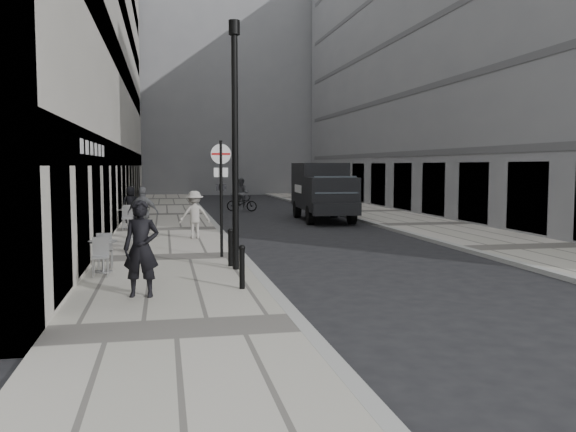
% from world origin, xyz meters
% --- Properties ---
extents(ground, '(120.00, 120.00, 0.00)m').
position_xyz_m(ground, '(0.00, 0.00, 0.00)').
color(ground, black).
rests_on(ground, ground).
extents(sidewalk, '(4.00, 60.00, 0.12)m').
position_xyz_m(sidewalk, '(-2.00, 18.00, 0.06)').
color(sidewalk, '#A59D95').
rests_on(sidewalk, ground).
extents(far_sidewalk, '(4.00, 60.00, 0.12)m').
position_xyz_m(far_sidewalk, '(9.00, 18.00, 0.06)').
color(far_sidewalk, '#A59D95').
rests_on(far_sidewalk, ground).
extents(building_left, '(4.00, 45.00, 18.00)m').
position_xyz_m(building_left, '(-6.00, 24.50, 9.00)').
color(building_left, '#BCB5AB').
rests_on(building_left, ground).
extents(building_right, '(6.00, 45.00, 20.00)m').
position_xyz_m(building_right, '(14.00, 24.50, 10.00)').
color(building_right, slate).
rests_on(building_right, ground).
extents(building_far, '(24.00, 16.00, 22.00)m').
position_xyz_m(building_far, '(1.50, 56.00, 11.00)').
color(building_far, slate).
rests_on(building_far, ground).
extents(walking_man, '(0.75, 0.55, 1.88)m').
position_xyz_m(walking_man, '(-2.60, 5.17, 1.06)').
color(walking_man, black).
rests_on(walking_man, sidewalk).
extents(sign_post, '(0.55, 0.11, 3.22)m').
position_xyz_m(sign_post, '(-0.60, 10.06, 2.19)').
color(sign_post, black).
rests_on(sign_post, sidewalk).
extents(lamppost, '(0.27, 0.27, 5.97)m').
position_xyz_m(lamppost, '(-0.45, 7.93, 3.44)').
color(lamppost, black).
rests_on(lamppost, sidewalk).
extents(bollard_near, '(0.11, 0.11, 0.85)m').
position_xyz_m(bollard_near, '(-0.60, 5.54, 0.55)').
color(bollard_near, black).
rests_on(bollard_near, sidewalk).
extents(bollard_far, '(0.12, 0.12, 0.89)m').
position_xyz_m(bollard_far, '(-0.53, 8.43, 0.57)').
color(bollard_far, black).
rests_on(bollard_far, sidewalk).
extents(panel_van, '(2.50, 6.01, 2.78)m').
position_xyz_m(panel_van, '(5.35, 21.71, 1.56)').
color(panel_van, black).
rests_on(panel_van, ground).
extents(cyclist, '(1.91, 1.31, 1.95)m').
position_xyz_m(cyclist, '(2.27, 28.36, 0.76)').
color(cyclist, black).
rests_on(cyclist, ground).
extents(pedestrian_a, '(1.14, 0.67, 1.82)m').
position_xyz_m(pedestrian_a, '(-2.87, 14.57, 1.03)').
color(pedestrian_a, '#55565A').
rests_on(pedestrian_a, sidewalk).
extents(pedestrian_b, '(1.09, 0.65, 1.66)m').
position_xyz_m(pedestrian_b, '(-1.12, 14.53, 0.95)').
color(pedestrian_b, '#9F9993').
rests_on(pedestrian_b, sidewalk).
extents(pedestrian_c, '(0.90, 0.70, 1.63)m').
position_xyz_m(pedestrian_c, '(-3.60, 20.94, 0.94)').
color(pedestrian_c, black).
rests_on(pedestrian_c, sidewalk).
extents(cafe_table_near, '(0.64, 1.43, 0.82)m').
position_xyz_m(cafe_table_near, '(-2.96, 11.81, 0.53)').
color(cafe_table_near, '#B6B6B9').
rests_on(cafe_table_near, sidewalk).
extents(cafe_table_mid, '(0.69, 1.55, 0.88)m').
position_xyz_m(cafe_table_mid, '(-3.60, 8.15, 0.57)').
color(cafe_table_mid, '#A3A3A5').
rests_on(cafe_table_mid, sidewalk).
extents(cafe_table_far, '(0.71, 1.61, 0.92)m').
position_xyz_m(cafe_table_far, '(-3.60, 18.41, 0.58)').
color(cafe_table_far, '#A8A8AA').
rests_on(cafe_table_far, sidewalk).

